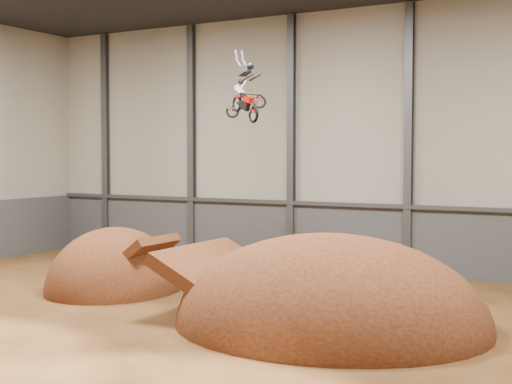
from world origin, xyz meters
TOP-DOWN VIEW (x-y plane):
  - floor at (0.00, 0.00)m, footprint 40.00×40.00m
  - back_wall at (0.00, 15.00)m, footprint 40.00×0.10m
  - lower_band_back at (0.00, 14.90)m, footprint 39.80×0.18m
  - steel_rail at (0.00, 14.75)m, footprint 39.80×0.35m
  - steel_column_0 at (-16.67, 14.80)m, footprint 0.40×0.36m
  - steel_column_1 at (-10.00, 14.80)m, footprint 0.40×0.36m
  - steel_column_2 at (-3.33, 14.80)m, footprint 0.40×0.36m
  - steel_column_3 at (3.33, 14.80)m, footprint 0.40×0.36m
  - takeoff_ramp at (-7.18, 4.28)m, footprint 5.82×6.72m
  - landing_ramp at (4.05, 2.84)m, footprint 11.63×10.29m
  - fmx_rider_a at (-1.67, 6.97)m, footprint 2.37×1.71m
  - fmx_rider_b at (0.05, 3.58)m, footprint 3.33×2.47m

SIDE VIEW (x-z plane):
  - floor at x=0.00m, z-range 0.00..0.00m
  - takeoff_ramp at x=-7.18m, z-range -2.91..2.91m
  - landing_ramp at x=4.05m, z-range -3.36..3.36m
  - lower_band_back at x=0.00m, z-range 0.00..3.50m
  - steel_rail at x=0.00m, z-range 3.45..3.65m
  - back_wall at x=0.00m, z-range 0.00..14.00m
  - steel_column_0 at x=-16.67m, z-range 0.05..13.95m
  - steel_column_1 at x=-10.00m, z-range 0.05..13.95m
  - steel_column_2 at x=-3.33m, z-range 0.05..13.95m
  - steel_column_3 at x=3.33m, z-range 0.05..13.95m
  - fmx_rider_b at x=0.05m, z-range 7.30..10.49m
  - fmx_rider_a at x=-1.67m, z-range 7.83..10.03m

